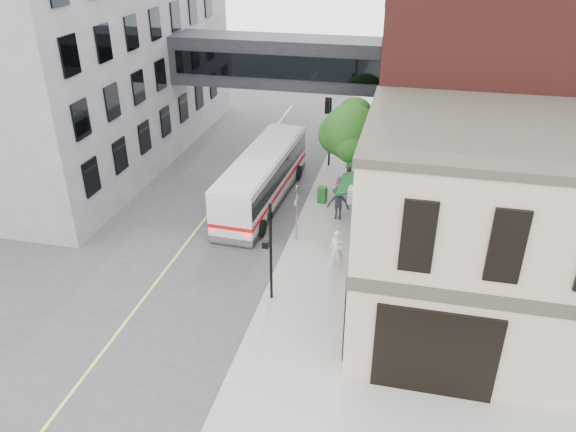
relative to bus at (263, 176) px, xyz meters
The scene contains 17 objects.
ground 11.51m from the bus, 77.52° to the right, with size 120.00×120.00×0.00m, color #38383A.
sidewalk_main 5.52m from the bus, 32.72° to the left, with size 4.00×60.00×0.15m, color gray.
corner_building 14.87m from the bus, 38.61° to the right, with size 10.19×8.12×8.45m.
brick_building 14.10m from the bus, 17.25° to the left, with size 13.76×18.00×14.00m.
opposite_building 16.25m from the bus, 161.49° to the left, with size 14.00×24.00×14.00m, color slate.
skyway_bridge 8.45m from the bus, 94.47° to the left, with size 14.00×3.18×3.00m.
traffic_signal_near 9.66m from the bus, 72.77° to the right, with size 0.44×0.22×4.60m.
traffic_signal_far 6.70m from the bus, 65.10° to the left, with size 0.53×0.28×4.50m.
street_sign_pole 5.03m from the bus, 55.35° to the right, with size 0.08×0.75×3.00m.
street_tree 5.60m from the bus, 24.12° to the left, with size 3.80×3.20×5.60m.
lane_marking 3.21m from the bus, 155.95° to the right, with size 0.12×40.00×0.01m, color #D8CC4C.
bus is the anchor object (origin of this frame).
pedestrian_a 7.98m from the bus, 49.52° to the right, with size 0.66×0.43×1.81m, color silver.
pedestrian_b 4.41m from the bus, ahead, with size 0.74×0.58×1.53m, color pink.
pedestrian_c 4.78m from the bus, 17.08° to the right, with size 1.21×0.70×1.87m, color #202229.
newspaper_box 3.55m from the bus, ahead, with size 0.47×0.41×0.93m, color #16601D.
sandwich_board 8.95m from the bus, 47.09° to the right, with size 0.39×0.60×1.08m, color black.
Camera 1 is at (5.49, -16.90, 14.44)m, focal length 35.00 mm.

